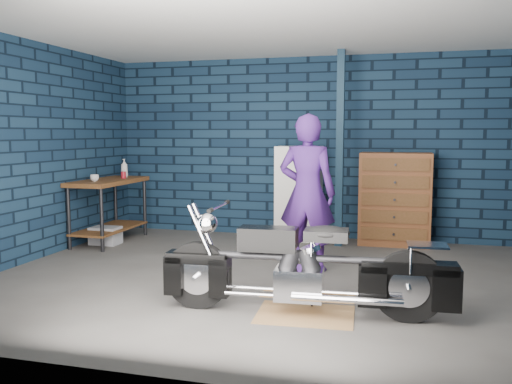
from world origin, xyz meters
TOP-DOWN VIEW (x-y plane):
  - ground at (0.00, 0.00)m, footprint 6.00×6.00m
  - room_walls at (0.00, 0.55)m, footprint 6.02×5.01m
  - support_post at (0.55, 1.95)m, footprint 0.10×0.10m
  - workbench at (-2.68, 1.34)m, footprint 0.60×1.40m
  - drip_mat at (0.61, -1.06)m, footprint 0.87×0.68m
  - motorcycle at (0.61, -1.06)m, footprint 2.20×0.73m
  - person at (0.35, 0.49)m, footprint 0.68×0.47m
  - storage_bin at (-2.66, 1.18)m, footprint 0.40×0.28m
  - locker at (-0.07, 2.23)m, footprint 0.64×0.46m
  - tool_chest at (1.30, 2.23)m, footprint 0.97×0.54m
  - cup_a at (-2.71, 1.03)m, footprint 0.13×0.13m
  - mug_red at (-2.56, 1.57)m, footprint 0.10×0.10m
  - bottle at (-2.66, 1.77)m, footprint 0.11×0.11m

SIDE VIEW (x-z plane):
  - ground at x=0.00m, z-range 0.00..0.00m
  - drip_mat at x=0.61m, z-range 0.00..0.01m
  - storage_bin at x=-2.66m, z-range 0.00..0.25m
  - workbench at x=-2.68m, z-range 0.00..0.91m
  - motorcycle at x=0.61m, z-range 0.00..0.95m
  - tool_chest at x=1.30m, z-range 0.00..1.30m
  - locker at x=-0.07m, z-range 0.00..1.38m
  - person at x=0.35m, z-range 0.00..1.79m
  - cup_a at x=-2.71m, z-range 0.91..1.00m
  - mug_red at x=-2.56m, z-range 0.91..1.01m
  - bottle at x=-2.66m, z-range 0.91..1.19m
  - support_post at x=0.55m, z-range 0.00..2.70m
  - room_walls at x=0.00m, z-range 0.55..3.26m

